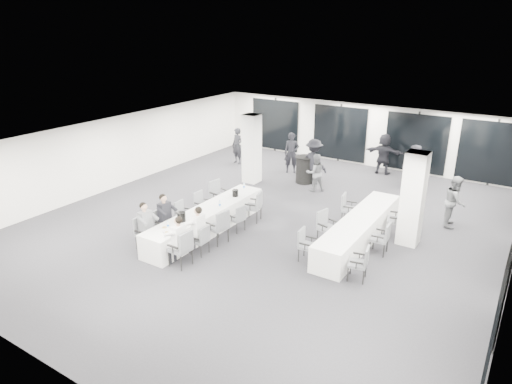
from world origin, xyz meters
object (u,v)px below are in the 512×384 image
Objects in this scene: chair_main_right_fourth at (238,217)px; standing_guest_f at (384,151)px; chair_main_left_near at (143,231)px; chair_side_left_far at (348,206)px; chair_main_left_mid at (183,213)px; standing_guest_h at (455,198)px; chair_main_left_far at (217,193)px; chair_main_left_fourth at (201,203)px; chair_main_right_near at (182,246)px; chair_side_right_near at (361,261)px; standing_guest_c at (314,159)px; standing_guest_d at (414,163)px; ice_bucket_far at (235,193)px; chair_side_left_near at (306,243)px; chair_side_left_mid at (326,225)px; chair_main_left_second at (163,222)px; standing_guest_g at (237,144)px; chair_side_right_far at (398,218)px; chair_main_right_far at (255,205)px; ice_bucket_near at (181,217)px; standing_guest_b at (315,170)px; banquet_table_main at (207,220)px; chair_main_right_second at (202,238)px; banquet_table_side at (359,230)px; standing_guest_e at (415,164)px; cocktail_table at (305,170)px; chair_side_right_mid at (382,237)px; chair_main_right_mid at (220,225)px.

standing_guest_f reaches higher than chair_main_right_fourth.
chair_main_left_near is 0.99× the size of chair_side_left_far.
standing_guest_h is at bearing 119.31° from chair_main_left_mid.
chair_main_left_fourth is at bearing 10.85° from chair_main_left_far.
chair_side_right_near is (4.25, 1.90, -0.07)m from chair_main_right_near.
standing_guest_d is at bearing -137.53° from standing_guest_c.
chair_side_left_near is at bearing -22.80° from ice_bucket_far.
chair_side_left_mid is at bearing 44.24° from standing_guest_d.
chair_main_left_far is 4.57m from chair_side_left_near.
chair_main_left_second is 10.49m from standing_guest_f.
chair_main_left_fourth is (0.00, 1.83, -0.01)m from chair_main_left_second.
chair_main_right_fourth is at bearing 84.62° from chair_main_left_fourth.
ice_bucket_far reaches higher than chair_side_left_mid.
chair_side_left_mid is 0.52× the size of standing_guest_g.
chair_side_right_far is at bearing -38.32° from chair_main_right_near.
chair_main_right_near is at bearing 166.77° from chair_main_right_far.
standing_guest_f is 10.26m from ice_bucket_near.
chair_main_right_fourth is 4.70m from standing_guest_b.
chair_main_right_far is (1.67, 3.37, 0.03)m from chair_main_left_near.
standing_guest_f is (2.74, 8.77, 0.63)m from banquet_table_main.
standing_guest_c reaches higher than chair_side_right_far.
chair_main_right_far is (1.68, -0.16, -0.02)m from chair_main_left_far.
chair_main_right_second is at bearing 166.48° from chair_main_right_far.
standing_guest_e reaches higher than banquet_table_side.
chair_main_left_second reaches higher than chair_main_left_mid.
chair_main_left_far is 1.20× the size of chair_main_right_fourth.
chair_side_left_mid is (-0.83, -0.58, 0.18)m from banquet_table_side.
chair_side_right_mid is at bearing -43.14° from cocktail_table.
standing_guest_d is (3.48, 1.93, -0.10)m from standing_guest_c.
banquet_table_main is 5.80× the size of chair_main_right_fourth.
standing_guest_f is at bearing 153.86° from chair_main_left_mid.
chair_side_right_mid is at bearing 149.45° from standing_guest_h.
standing_guest_b is at bearing 24.43° from chair_side_right_near.
standing_guest_e is at bearing 67.02° from standing_guest_d.
chair_main_left_mid is at bearing 55.43° from chair_main_right_second.
ice_bucket_near is at bearing 77.55° from chair_main_right_second.
standing_guest_h reaches higher than standing_guest_b.
banquet_table_side is 4.96× the size of chair_main_right_far.
chair_side_right_near is at bearing 81.09° from standing_guest_b.
chair_main_left_second is at bearing 60.56° from chair_main_right_near.
standing_guest_e is (0.07, 5.73, 0.62)m from banquet_table_side.
standing_guest_f reaches higher than chair_side_left_mid.
chair_main_right_mid is at bearing 110.52° from chair_side_right_mid.
standing_guest_e is at bearing -18.22° from chair_main_right_near.
chair_main_right_fourth is at bearing 118.24° from standing_guest_h.
chair_main_left_far is 4.46× the size of ice_bucket_far.
cocktail_table is 1.08m from standing_guest_b.
standing_guest_g is at bearing -62.02° from standing_guest_b.
standing_guest_e is at bearing 24.29° from cocktail_table.
chair_main_left_near is at bearing -113.98° from banquet_table_main.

